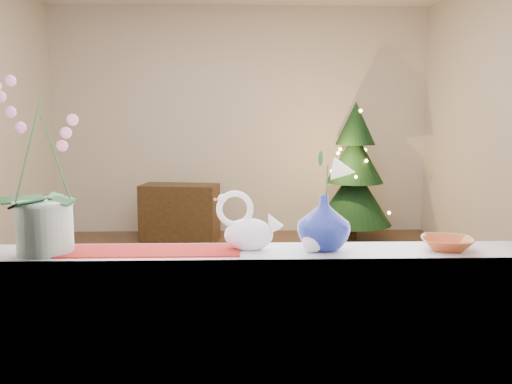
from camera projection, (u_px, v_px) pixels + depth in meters
ground at (243, 293)px, 4.57m from camera, size 5.00×5.00×0.00m
wall_back at (241, 121)px, 6.87m from camera, size 4.50×0.10×2.70m
wall_front at (248, 135)px, 1.92m from camera, size 4.50×0.10×2.70m
windowsill at (248, 256)px, 2.11m from camera, size 2.20×0.26×0.04m
window_frame at (248, 29)px, 1.90m from camera, size 2.22×0.06×1.60m
runner at (144, 251)px, 2.09m from camera, size 0.70×0.20×0.01m
orchid_pot at (42, 166)px, 2.02m from camera, size 0.26×0.26×0.63m
swan at (249, 222)px, 2.11m from camera, size 0.26×0.15×0.21m
blue_vase at (324, 218)px, 2.11m from camera, size 0.30×0.30×0.23m
lily at (325, 163)px, 2.08m from camera, size 0.13×0.07×0.18m
paperweight at (313, 242)px, 2.07m from camera, size 0.09×0.09×0.08m
amber_dish at (447, 244)px, 2.11m from camera, size 0.20×0.20×0.04m
xmas_tree at (354, 172)px, 6.44m from camera, size 1.00×1.00×1.57m
side_table at (180, 212)px, 6.48m from camera, size 0.91×0.56×0.64m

